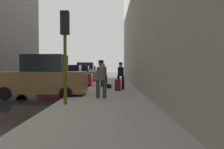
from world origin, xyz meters
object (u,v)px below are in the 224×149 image
pedestrian_with_beanie (101,77)px  rolling_suitcase (118,85)px  parked_bronze_suv (43,78)px  parked_red_hatchback (67,77)px  pedestrian_with_fedora (121,74)px  fire_hydrant (87,82)px  traffic_light (65,37)px  duffel_bag (109,86)px  parked_gray_coupe (79,74)px  parked_silver_sedan (89,72)px  parked_white_van (85,72)px  pedestrian_in_red_jacket (104,74)px

pedestrian_with_beanie → rolling_suitcase: bearing=76.1°
parked_bronze_suv → parked_red_hatchback: 6.07m
pedestrian_with_fedora → fire_hydrant: bearing=151.2°
pedestrian_with_beanie → traffic_light: bearing=-126.1°
rolling_suitcase → duffel_bag: size_ratio=2.36×
pedestrian_with_beanie → rolling_suitcase: 3.72m
parked_red_hatchback → rolling_suitcase: 5.53m
parked_red_hatchback → parked_gray_coupe: bearing=90.0°
parked_silver_sedan → duffel_bag: size_ratio=9.58×
parked_red_hatchback → pedestrian_with_beanie: pedestrian_with_beanie is taller
parked_white_van → fire_hydrant: bearing=-82.1°
pedestrian_in_red_jacket → duffel_bag: size_ratio=3.89×
parked_bronze_suv → traffic_light: 3.96m
pedestrian_with_fedora → parked_silver_sedan: bearing=102.1°
parked_red_hatchback → fire_hydrant: parked_red_hatchback is taller
parked_red_hatchback → traffic_light: traffic_light is taller
parked_silver_sedan → fire_hydrant: parked_silver_sedan is taller
fire_hydrant → traffic_light: 7.80m
pedestrian_in_red_jacket → fire_hydrant: bearing=-162.9°
duffel_bag → pedestrian_with_beanie: bearing=-93.7°
parked_gray_coupe → parked_bronze_suv: bearing=-90.0°
fire_hydrant → pedestrian_with_fedora: size_ratio=0.40×
pedestrian_with_fedora → pedestrian_with_beanie: 4.48m
parked_gray_coupe → parked_white_van: (-0.00, 5.07, 0.18)m
parked_red_hatchback → parked_silver_sedan: (0.00, 16.79, 0.00)m
parked_bronze_suv → pedestrian_with_beanie: bearing=-21.9°
parked_gray_coupe → pedestrian_in_red_jacket: size_ratio=2.48×
parked_gray_coupe → pedestrian_with_beanie: (3.15, -13.62, 0.29)m
parked_bronze_suv → fire_hydrant: bearing=67.8°
parked_white_van → fire_hydrant: size_ratio=6.55×
traffic_light → pedestrian_in_red_jacket: 8.11m
pedestrian_in_red_jacket → rolling_suitcase: size_ratio=1.64×
parked_bronze_suv → parked_silver_sedan: size_ratio=1.10×
fire_hydrant → pedestrian_with_beanie: pedestrian_with_beanie is taller
parked_red_hatchback → parked_silver_sedan: bearing=90.0°
rolling_suitcase → pedestrian_in_red_jacket: bearing=111.1°
parked_white_van → rolling_suitcase: parked_white_van is taller
pedestrian_in_red_jacket → rolling_suitcase: (0.97, -2.52, -0.61)m
pedestrian_with_fedora → rolling_suitcase: pedestrian_with_fedora is taller
fire_hydrant → traffic_light: size_ratio=0.20×
parked_gray_coupe → fire_hydrant: (1.80, -7.94, -0.35)m
pedestrian_with_beanie → duffel_bag: bearing=86.3°
traffic_light → pedestrian_in_red_jacket: traffic_light is taller
rolling_suitcase → parked_gray_coupe: bearing=111.8°
pedestrian_in_red_jacket → duffel_bag: pedestrian_in_red_jacket is taller
pedestrian_with_fedora → pedestrian_in_red_jacket: pedestrian_with_fedora is taller
parked_white_van → rolling_suitcase: size_ratio=4.43×
parked_silver_sedan → pedestrian_with_beanie: size_ratio=2.37×
parked_red_hatchback → pedestrian_with_fedora: bearing=-35.1°
pedestrian_with_fedora → duffel_bag: size_ratio=4.04×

